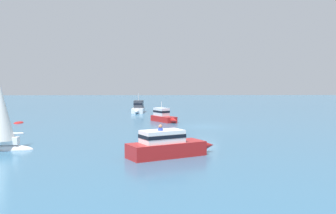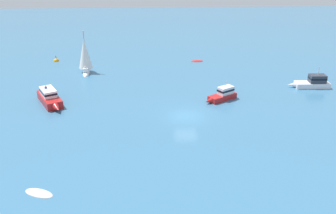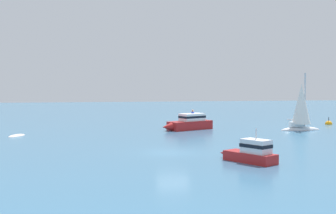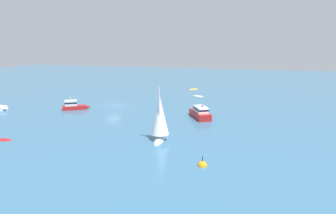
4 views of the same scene
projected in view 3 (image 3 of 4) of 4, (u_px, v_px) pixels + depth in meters
ground_plane at (173, 153)px, 37.51m from camera, size 160.00×160.00×0.00m
cabin_cruiser at (251, 153)px, 33.18m from camera, size 4.47×3.34×2.35m
powerboat at (189, 123)px, 54.09m from camera, size 4.25×6.26×2.17m
skiff at (17, 136)px, 48.14m from camera, size 2.70×1.94×0.34m
sailboat at (301, 109)px, 53.23m from camera, size 2.16×4.59×6.67m
channel_buoy at (329, 124)px, 60.17m from camera, size 0.90×0.90×1.33m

